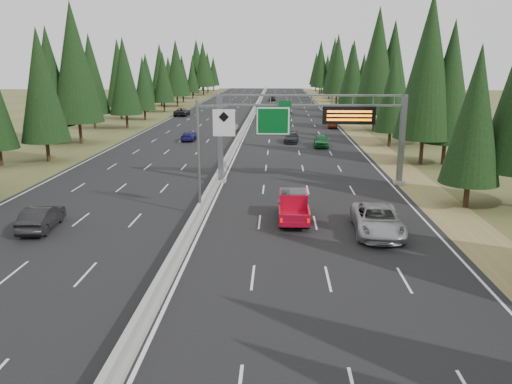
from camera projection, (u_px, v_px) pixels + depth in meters
The scene contains 19 objects.
road at pixel (247, 124), 88.48m from camera, with size 32.00×260.00×0.08m, color black.
shoulder_right at pixel (348, 124), 87.73m from camera, with size 3.60×260.00×0.06m, color olive.
shoulder_left at pixel (148, 123), 89.24m from camera, with size 3.60×260.00×0.06m, color #444C23.
median_barrier at pixel (247, 122), 88.39m from camera, with size 0.70×260.00×0.85m.
sign_gantry at pixel (318, 125), 43.15m from camera, with size 16.75×0.98×7.80m.
hov_sign_pole at pixel (207, 150), 34.05m from camera, with size 2.80×0.50×8.00m.
tree_row_right at pixel (387, 71), 77.04m from camera, with size 11.82×243.77×18.87m.
tree_row_left at pixel (101, 72), 77.09m from camera, with size 11.52×240.84×18.86m.
silver_minivan at pixel (377, 220), 31.19m from camera, with size 2.87×6.23×1.73m, color #98989C.
red_pickup at pixel (293, 204), 34.20m from camera, with size 1.99×5.56×1.81m.
car_ahead_green at pixel (321, 141), 63.84m from camera, with size 1.87×4.65×1.58m, color #155F2B.
car_ahead_dkred at pixel (333, 123), 82.77m from camera, with size 1.48×4.24×1.40m, color #4F160B.
car_ahead_dkgrey at pixel (291, 138), 67.38m from camera, with size 1.82×4.48×1.30m, color black.
car_ahead_white at pixel (286, 110), 106.94m from camera, with size 2.24×4.86×1.35m, color #B1B1B1.
car_ahead_far at pixel (272, 98), 142.31m from camera, with size 1.91×4.75×1.62m, color black.
car_onc_near at pixel (41, 218), 31.99m from camera, with size 1.64×4.71×1.55m, color black.
car_onc_blue at pixel (190, 136), 69.06m from camera, with size 1.82×4.49×1.30m, color navy.
car_onc_white at pixel (232, 126), 79.25m from camera, with size 1.56×3.88×1.32m, color silver.
car_onc_far at pixel (182, 112), 101.64m from camera, with size 2.64×5.73×1.59m, color black.
Camera 1 is at (5.42, -8.55, 10.45)m, focal length 35.00 mm.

